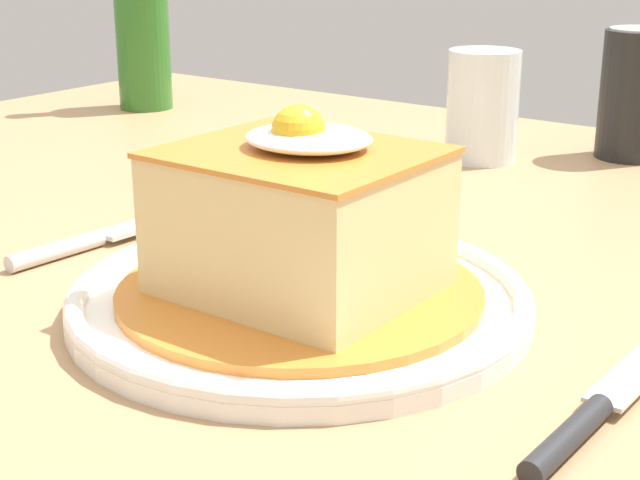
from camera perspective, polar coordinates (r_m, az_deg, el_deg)
The scene contains 8 objects.
dining_table at distance 0.77m, azimuth 0.86°, elevation -7.06°, with size 1.29×0.94×0.77m.
main_plate at distance 0.58m, azimuth -1.18°, elevation -3.43°, with size 0.27×0.27×0.02m.
sandwich_meal at distance 0.56m, azimuth -1.20°, elevation 0.76°, with size 0.22×0.22×0.11m.
fork at distance 0.70m, azimuth -13.84°, elevation -0.19°, with size 0.03×0.14×0.01m.
knife at distance 0.47m, azimuth 15.52°, elevation -9.99°, with size 0.02×0.17×0.01m.
soda_can at distance 0.98m, azimuth 18.01°, elevation 8.15°, with size 0.07×0.07×0.12m.
beer_bottle_green at distance 1.20m, azimuth -10.41°, elevation 12.31°, with size 0.06×0.06×0.27m.
drinking_glass at distance 0.94m, azimuth 9.50°, elevation 7.34°, with size 0.07×0.07×0.10m.
Camera 1 is at (0.40, -0.56, 1.00)m, focal length 54.48 mm.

